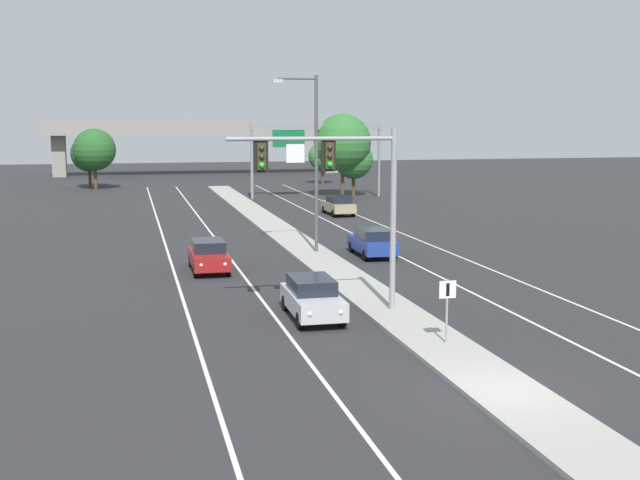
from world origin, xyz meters
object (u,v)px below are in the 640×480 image
object	(u,v)px
tree_far_left_b	(94,150)
tree_far_right_b	(323,157)
car_receding_blue	(372,242)
car_oncoming_silver	(312,297)
median_sign_post	(447,301)
tree_far_right_a	(342,143)
car_receding_tan	(338,205)
car_oncoming_red	(209,255)
street_lamp_median	(312,153)
tree_far_right_c	(354,160)
tree_far_left_c	(89,154)
overhead_signal_mast	(342,181)
highway_sign_gantry	(317,136)

from	to	relation	value
tree_far_left_b	tree_far_right_b	bearing A→B (deg)	4.95
car_receding_blue	tree_far_left_b	world-z (taller)	tree_far_left_b
car_oncoming_silver	median_sign_post	bearing A→B (deg)	-54.89
car_receding_blue	tree_far_right_a	distance (m)	36.35
car_receding_tan	tree_far_left_b	distance (m)	36.42
car_oncoming_silver	car_oncoming_red	distance (m)	11.27
median_sign_post	car_receding_blue	world-z (taller)	median_sign_post
car_receding_blue	tree_far_left_b	bearing A→B (deg)	108.62
median_sign_post	tree_far_left_b	world-z (taller)	tree_far_left_b
car_oncoming_silver	car_receding_tan	xyz separation A→B (m)	(9.82, 33.22, 0.00)
street_lamp_median	tree_far_right_c	distance (m)	36.21
tree_far_right_c	median_sign_post	bearing A→B (deg)	-102.56
street_lamp_median	car_oncoming_red	world-z (taller)	street_lamp_median
car_receding_tan	tree_far_left_c	world-z (taller)	tree_far_left_c
car_oncoming_red	tree_far_right_a	distance (m)	41.61
overhead_signal_mast	median_sign_post	distance (m)	6.76
street_lamp_median	car_oncoming_silver	size ratio (longest dim) A/B	2.23
car_receding_blue	median_sign_post	bearing A→B (deg)	-99.36
overhead_signal_mast	tree_far_left_c	size ratio (longest dim) A/B	1.21
tree_far_right_c	car_receding_blue	bearing A→B (deg)	-104.17
car_oncoming_silver	car_receding_tan	world-z (taller)	same
car_oncoming_silver	tree_far_right_a	xyz separation A→B (m)	(14.25, 48.49, 4.62)
median_sign_post	tree_far_left_c	world-z (taller)	tree_far_left_c
highway_sign_gantry	tree_far_right_a	distance (m)	2.86
overhead_signal_mast	tree_far_left_b	distance (m)	64.25
median_sign_post	car_receding_tan	distance (m)	38.76
overhead_signal_mast	median_sign_post	bearing A→B (deg)	-65.82
car_receding_blue	highway_sign_gantry	xyz separation A→B (m)	(4.97, 34.86, 5.34)
overhead_signal_mast	highway_sign_gantry	distance (m)	49.09
overhead_signal_mast	tree_far_left_c	bearing A→B (deg)	100.56
car_receding_blue	car_receding_tan	xyz separation A→B (m)	(3.28, 19.95, 0.00)
car_oncoming_red	car_receding_blue	bearing A→B (deg)	14.15
street_lamp_median	highway_sign_gantry	bearing A→B (deg)	76.36
car_receding_tan	tree_far_right_a	size ratio (longest dim) A/B	0.54
median_sign_post	car_oncoming_silver	world-z (taller)	median_sign_post
overhead_signal_mast	tree_far_right_b	bearing A→B (deg)	76.97
overhead_signal_mast	tree_far_right_a	size ratio (longest dim) A/B	0.87
median_sign_post	tree_far_left_b	distance (m)	69.81
tree_far_left_b	car_oncoming_silver	bearing A→B (deg)	-80.74
tree_far_right_c	tree_far_right_a	xyz separation A→B (m)	(-1.27, -0.35, 1.72)
street_lamp_median	median_sign_post	bearing A→B (deg)	-89.67
street_lamp_median	car_receding_tan	xyz separation A→B (m)	(6.41, 18.43, -4.97)
car_receding_blue	tree_far_right_b	world-z (taller)	tree_far_right_b
car_oncoming_red	car_receding_blue	xyz separation A→B (m)	(9.48, 2.39, 0.00)
tree_far_right_a	car_oncoming_red	bearing A→B (deg)	-114.56
car_oncoming_red	car_receding_tan	xyz separation A→B (m)	(12.76, 22.34, 0.00)
car_oncoming_silver	tree_far_left_c	bearing A→B (deg)	99.51
street_lamp_median	tree_far_right_a	world-z (taller)	street_lamp_median
tree_far_left_b	tree_far_right_a	world-z (taller)	tree_far_right_a
median_sign_post	tree_far_right_a	bearing A→B (deg)	78.66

